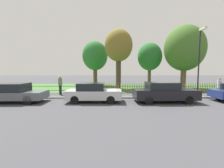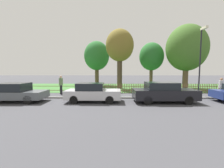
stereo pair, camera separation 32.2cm
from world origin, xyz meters
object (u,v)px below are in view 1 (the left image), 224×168
(pedestrian_near_fence, at_px, (60,84))
(tree_far_left, at_px, (184,48))
(parked_car_silver_hatchback, at_px, (14,93))
(tree_nearest_kerb, at_px, (95,56))
(parked_car_black_saloon, at_px, (93,92))
(pedestrian_by_lamp, at_px, (219,86))
(covered_motorcycle, at_px, (96,90))
(street_lamp, at_px, (200,55))
(tree_mid_park, at_px, (150,57))
(parked_car_navy_estate, at_px, (164,92))
(tree_behind_motorcycle, at_px, (119,46))

(pedestrian_near_fence, bearing_deg, tree_far_left, 72.98)
(parked_car_silver_hatchback, xyz_separation_m, tree_nearest_kerb, (4.54, 12.31, 3.78))
(parked_car_black_saloon, xyz_separation_m, pedestrian_by_lamp, (10.52, 1.80, 0.25))
(covered_motorcycle, bearing_deg, pedestrian_near_fence, 158.12)
(pedestrian_by_lamp, xyz_separation_m, street_lamp, (-1.82, -0.06, 2.66))
(tree_mid_park, relative_size, pedestrian_by_lamp, 3.77)
(tree_mid_park, relative_size, street_lamp, 1.10)
(parked_car_navy_estate, relative_size, tree_mid_park, 0.70)
(tree_nearest_kerb, height_order, street_lamp, tree_nearest_kerb)
(street_lamp, bearing_deg, tree_far_left, 73.92)
(tree_nearest_kerb, height_order, tree_behind_motorcycle, tree_behind_motorcycle)
(parked_car_navy_estate, distance_m, tree_behind_motorcycle, 9.83)
(tree_nearest_kerb, bearing_deg, parked_car_navy_estate, -63.16)
(parked_car_black_saloon, xyz_separation_m, tree_far_left, (10.60, 8.32, 4.37))
(tree_nearest_kerb, bearing_deg, tree_behind_motorcycle, -50.52)
(parked_car_navy_estate, bearing_deg, tree_nearest_kerb, 115.82)
(covered_motorcycle, bearing_deg, parked_car_navy_estate, -26.28)
(parked_car_silver_hatchback, distance_m, pedestrian_by_lamp, 16.27)
(parked_car_navy_estate, height_order, tree_behind_motorcycle, tree_behind_motorcycle)
(pedestrian_near_fence, bearing_deg, parked_car_silver_hatchback, -67.74)
(parked_car_silver_hatchback, xyz_separation_m, street_lamp, (14.34, 1.87, 2.91))
(parked_car_navy_estate, height_order, pedestrian_near_fence, pedestrian_near_fence)
(covered_motorcycle, xyz_separation_m, tree_mid_park, (6.92, 9.00, 3.68))
(tree_nearest_kerb, xyz_separation_m, pedestrian_near_fence, (-2.42, -8.84, -3.45))
(covered_motorcycle, height_order, tree_nearest_kerb, tree_nearest_kerb)
(tree_nearest_kerb, bearing_deg, pedestrian_by_lamp, -41.79)
(pedestrian_by_lamp, height_order, street_lamp, street_lamp)
(tree_mid_park, height_order, pedestrian_near_fence, tree_mid_park)
(parked_car_navy_estate, distance_m, street_lamp, 4.95)
(tree_far_left, bearing_deg, covered_motorcycle, -149.60)
(tree_nearest_kerb, bearing_deg, street_lamp, -46.82)
(tree_nearest_kerb, height_order, tree_mid_park, tree_nearest_kerb)
(tree_mid_park, bearing_deg, tree_far_left, -37.43)
(covered_motorcycle, xyz_separation_m, tree_nearest_kerb, (-1.13, 10.06, 3.89))
(tree_nearest_kerb, distance_m, pedestrian_by_lamp, 15.98)
(pedestrian_near_fence, bearing_deg, pedestrian_by_lamp, 47.26)
(tree_mid_park, bearing_deg, parked_car_navy_estate, -99.27)
(parked_car_silver_hatchback, distance_m, tree_nearest_kerb, 13.65)
(parked_car_navy_estate, distance_m, tree_mid_park, 11.90)
(parked_car_navy_estate, height_order, tree_nearest_kerb, tree_nearest_kerb)
(pedestrian_near_fence, height_order, pedestrian_by_lamp, pedestrian_near_fence)
(parked_car_black_saloon, distance_m, parked_car_navy_estate, 5.11)
(parked_car_silver_hatchback, relative_size, tree_far_left, 0.53)
(parked_car_black_saloon, height_order, tree_far_left, tree_far_left)
(parked_car_black_saloon, distance_m, tree_far_left, 14.17)
(parked_car_silver_hatchback, relative_size, street_lamp, 0.73)
(covered_motorcycle, distance_m, tree_behind_motorcycle, 7.95)
(covered_motorcycle, bearing_deg, pedestrian_by_lamp, -4.52)
(tree_far_left, xyz_separation_m, pedestrian_near_fence, (-14.12, -4.97, -4.05))
(tree_behind_motorcycle, bearing_deg, pedestrian_near_fence, -140.41)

